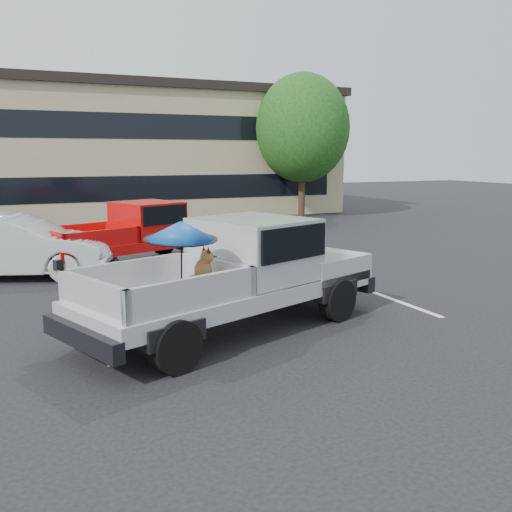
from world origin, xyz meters
The scene contains 9 objects.
ground centered at (0.00, 0.00, 0.00)m, with size 90.00×90.00×0.00m, color black.
stripe_left centered at (-3.00, 2.00, 0.00)m, with size 0.12×5.00×0.01m, color silver.
stripe_right centered at (3.00, 2.00, 0.00)m, with size 0.12×5.00×0.01m, color silver.
motel_building centered at (2.00, 20.99, 3.21)m, with size 20.40×8.40×6.30m.
tree_right centered at (9.00, 16.00, 4.21)m, with size 4.46×4.46×6.78m.
tree_back centered at (6.00, 24.00, 4.41)m, with size 4.68×4.68×7.11m.
silver_pickup centered at (-0.53, 0.51, 1.05)m, with size 6.02×3.83×2.06m.
red_pickup centered at (-0.80, 7.02, 0.93)m, with size 5.44×3.45×1.69m.
silver_sedan centered at (-4.04, 6.50, 0.76)m, with size 1.61×4.63×1.52m, color silver.
Camera 1 is at (-4.26, -8.34, 2.95)m, focal length 40.00 mm.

